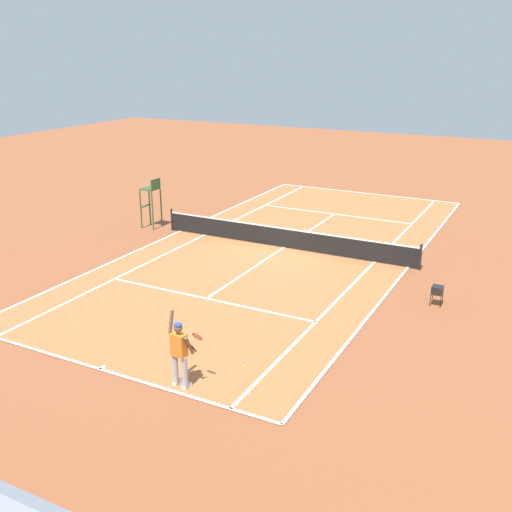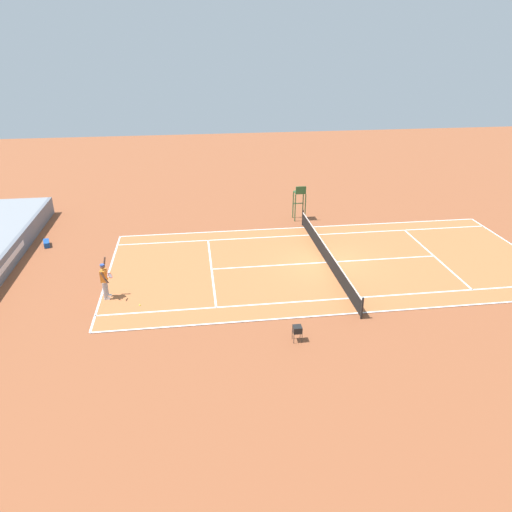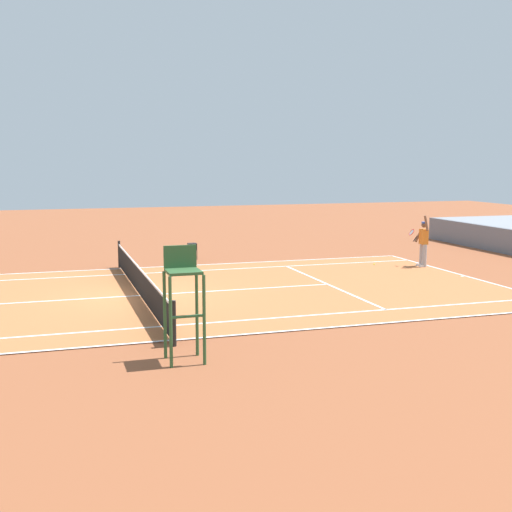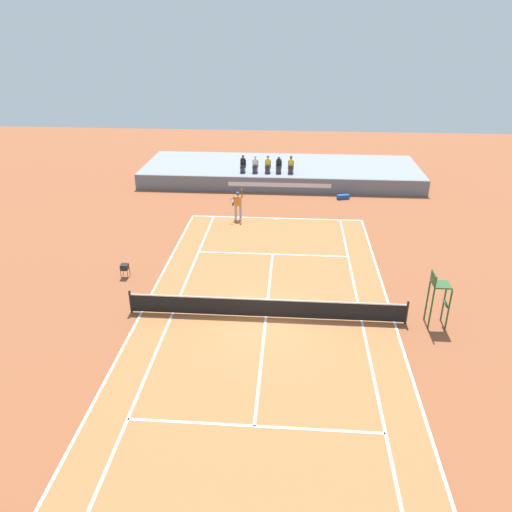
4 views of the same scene
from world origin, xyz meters
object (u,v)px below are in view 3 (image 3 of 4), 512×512
tennis_ball (374,264)px  ball_hopper (192,246)px  umpire_chair (183,289)px  tennis_player (423,242)px

tennis_ball → ball_hopper: (-3.81, -6.73, 0.54)m
ball_hopper → umpire_chair: bearing=-12.7°
tennis_ball → ball_hopper: 7.75m
tennis_player → tennis_ball: tennis_player is taller
tennis_ball → ball_hopper: ball_hopper is taller
tennis_player → umpire_chair: 15.03m
umpire_chair → ball_hopper: (-14.32, 3.22, -0.98)m
tennis_ball → umpire_chair: bearing=-43.4°
tennis_ball → ball_hopper: bearing=-119.5°
tennis_ball → umpire_chair: umpire_chair is taller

